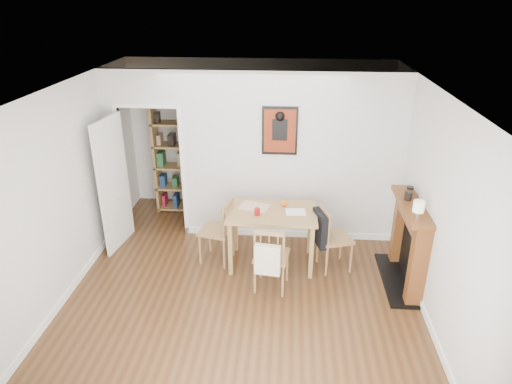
# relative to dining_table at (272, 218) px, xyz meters

# --- Properties ---
(ground) EXTENTS (5.20, 5.20, 0.00)m
(ground) POSITION_rel_dining_table_xyz_m (-0.34, -0.55, -0.74)
(ground) COLOR #52341A
(ground) RESTS_ON ground
(room_shell) EXTENTS (5.20, 5.20, 5.20)m
(room_shell) POSITION_rel_dining_table_xyz_m (-0.24, 0.79, 0.56)
(room_shell) COLOR silver
(room_shell) RESTS_ON ground
(dining_table) EXTENTS (1.23, 0.78, 0.84)m
(dining_table) POSITION_rel_dining_table_xyz_m (0.00, 0.00, 0.00)
(dining_table) COLOR #A3784C
(dining_table) RESTS_ON ground
(chair_left) EXTENTS (0.57, 0.57, 0.95)m
(chair_left) POSITION_rel_dining_table_xyz_m (-0.79, 0.03, -0.26)
(chair_left) COLOR #956E45
(chair_left) RESTS_ON ground
(chair_right) EXTENTS (0.63, 0.58, 0.93)m
(chair_right) POSITION_rel_dining_table_xyz_m (0.86, -0.04, -0.26)
(chair_right) COLOR #956E45
(chair_right) RESTS_ON ground
(chair_front) EXTENTS (0.53, 0.58, 0.94)m
(chair_front) POSITION_rel_dining_table_xyz_m (0.02, -0.59, -0.26)
(chair_front) COLOR #956E45
(chair_front) RESTS_ON ground
(bookshelf) EXTENTS (0.86, 0.34, 2.03)m
(bookshelf) POSITION_rel_dining_table_xyz_m (-1.67, 1.67, 0.27)
(bookshelf) COLOR #A3784C
(bookshelf) RESTS_ON ground
(fireplace) EXTENTS (0.45, 1.25, 1.16)m
(fireplace) POSITION_rel_dining_table_xyz_m (1.82, -0.30, -0.12)
(fireplace) COLOR brown
(fireplace) RESTS_ON ground
(red_glass) EXTENTS (0.08, 0.08, 0.10)m
(red_glass) POSITION_rel_dining_table_xyz_m (-0.20, -0.13, 0.15)
(red_glass) COLOR maroon
(red_glass) RESTS_ON dining_table
(orange_fruit) EXTENTS (0.08, 0.08, 0.08)m
(orange_fruit) POSITION_rel_dining_table_xyz_m (0.16, 0.17, 0.14)
(orange_fruit) COLOR #E6530C
(orange_fruit) RESTS_ON dining_table
(placemat) EXTENTS (0.47, 0.41, 0.00)m
(placemat) POSITION_rel_dining_table_xyz_m (-0.25, 0.12, 0.10)
(placemat) COLOR beige
(placemat) RESTS_ON dining_table
(notebook) EXTENTS (0.28, 0.21, 0.01)m
(notebook) POSITION_rel_dining_table_xyz_m (0.32, -0.01, 0.11)
(notebook) COLOR white
(notebook) RESTS_ON dining_table
(mantel_lamp) EXTENTS (0.13, 0.13, 0.21)m
(mantel_lamp) POSITION_rel_dining_table_xyz_m (1.75, -0.68, 0.55)
(mantel_lamp) COLOR silver
(mantel_lamp) RESTS_ON fireplace
(ceramic_jar_a) EXTENTS (0.10, 0.10, 0.12)m
(ceramic_jar_a) POSITION_rel_dining_table_xyz_m (1.75, -0.18, 0.48)
(ceramic_jar_a) COLOR black
(ceramic_jar_a) RESTS_ON fireplace
(ceramic_jar_b) EXTENTS (0.09, 0.09, 0.11)m
(ceramic_jar_b) POSITION_rel_dining_table_xyz_m (1.81, -0.01, 0.48)
(ceramic_jar_b) COLOR black
(ceramic_jar_b) RESTS_ON fireplace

